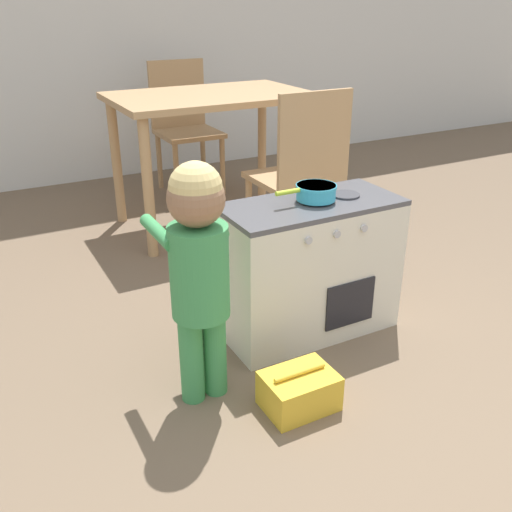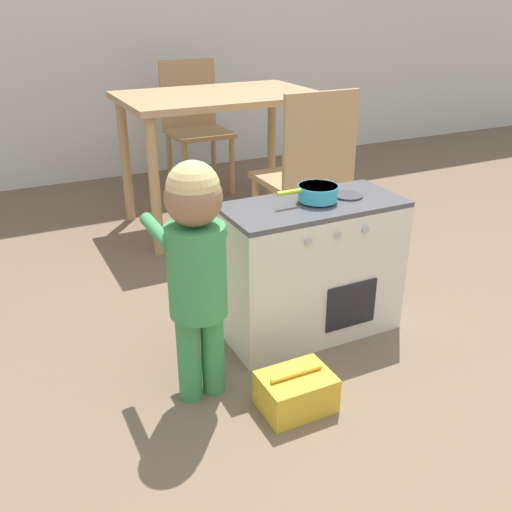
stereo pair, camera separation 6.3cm
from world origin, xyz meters
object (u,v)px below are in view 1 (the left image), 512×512
(child_figure, at_px, (198,256))
(dining_table, at_px, (211,114))
(play_kitchen, at_px, (309,268))
(dining_chair_far, at_px, (185,124))
(toy_pot, at_px, (316,191))
(toy_basket, at_px, (299,391))
(dining_chair_near, at_px, (301,172))

(child_figure, distance_m, dining_table, 1.67)
(play_kitchen, bearing_deg, dining_table, 82.73)
(dining_table, relative_size, dining_chair_far, 1.26)
(child_figure, xyz_separation_m, dining_chair_far, (0.83, 2.22, -0.07))
(toy_pot, relative_size, dining_chair_far, 0.29)
(child_figure, relative_size, dining_table, 0.76)
(dining_table, xyz_separation_m, dining_chair_far, (0.11, 0.72, -0.19))
(toy_pot, relative_size, toy_basket, 1.06)
(toy_basket, bearing_deg, child_figure, 139.71)
(child_figure, xyz_separation_m, dining_chair_near, (0.91, 0.84, -0.07))
(play_kitchen, relative_size, dining_chair_far, 0.80)
(play_kitchen, bearing_deg, dining_chair_near, 60.91)
(child_figure, height_order, toy_basket, child_figure)
(toy_basket, bearing_deg, play_kitchen, 54.10)
(dining_chair_near, xyz_separation_m, dining_chair_far, (-0.07, 1.39, 0.00))
(dining_chair_near, bearing_deg, dining_table, 105.73)
(dining_table, height_order, dining_chair_near, dining_chair_near)
(toy_pot, bearing_deg, toy_basket, -127.18)
(toy_basket, xyz_separation_m, dining_table, (0.47, 1.72, 0.59))
(play_kitchen, relative_size, child_figure, 0.84)
(dining_table, distance_m, dining_chair_far, 0.75)
(dining_table, xyz_separation_m, dining_chair_near, (0.19, -0.67, -0.19))
(play_kitchen, relative_size, dining_chair_near, 0.80)
(play_kitchen, bearing_deg, child_figure, -160.39)
(dining_chair_near, bearing_deg, dining_chair_far, 93.09)
(play_kitchen, xyz_separation_m, dining_chair_near, (0.35, 0.64, 0.19))
(toy_pot, height_order, dining_chair_far, dining_chair_far)
(toy_pot, distance_m, child_figure, 0.61)
(toy_pot, distance_m, toy_basket, 0.75)
(toy_basket, xyz_separation_m, dining_chair_far, (0.58, 2.44, 0.40))
(child_figure, bearing_deg, dining_table, 64.37)
(play_kitchen, distance_m, dining_table, 1.37)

